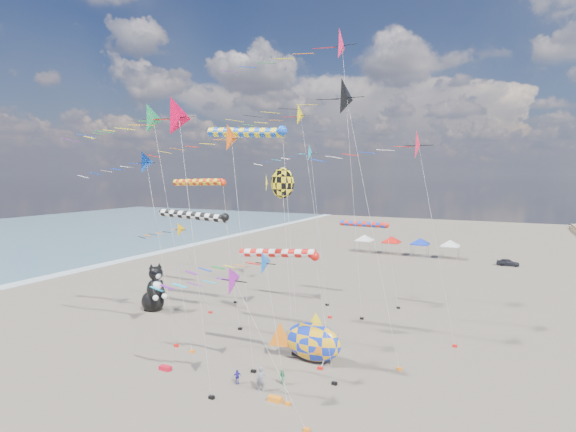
% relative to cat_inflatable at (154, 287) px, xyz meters
% --- Properties ---
extents(ground, '(260.00, 260.00, 0.00)m').
position_rel_cat_inflatable_xyz_m(ground, '(15.62, -15.56, -2.61)').
color(ground, brown).
rests_on(ground, ground).
extents(delta_kite_0, '(14.65, 3.09, 21.86)m').
position_rel_cat_inflatable_xyz_m(delta_kite_0, '(21.76, -3.21, 17.49)').
color(delta_kite_0, black).
rests_on(delta_kite_0, ground).
extents(delta_kite_1, '(7.84, 1.60, 9.51)m').
position_rel_cat_inflatable_xyz_m(delta_kite_1, '(2.51, 1.87, 5.68)').
color(delta_kite_1, '#EEA90C').
rests_on(delta_kite_1, ground).
extents(delta_kite_2, '(11.75, 2.76, 18.32)m').
position_rel_cat_inflatable_xyz_m(delta_kite_2, '(26.59, 3.34, 14.09)').
color(delta_kite_2, '#EF1C3C').
rests_on(delta_kite_2, ground).
extents(delta_kite_3, '(9.50, 2.52, 20.01)m').
position_rel_cat_inflatable_xyz_m(delta_kite_3, '(7.79, -7.29, 15.90)').
color(delta_kite_3, '#1B8349').
rests_on(delta_kite_3, ground).
extents(delta_kite_4, '(8.49, 1.66, 9.51)m').
position_rel_cat_inflatable_xyz_m(delta_kite_4, '(17.61, -11.34, 5.66)').
color(delta_kite_4, blue).
rests_on(delta_kite_4, ground).
extents(delta_kite_5, '(10.57, 1.96, 9.13)m').
position_rel_cat_inflatable_xyz_m(delta_kite_5, '(18.22, -13.47, 5.22)').
color(delta_kite_5, purple).
rests_on(delta_kite_5, ground).
extents(delta_kite_6, '(17.01, 3.33, 28.72)m').
position_rel_cat_inflatable_xyz_m(delta_kite_6, '(16.37, 6.89, 24.22)').
color(delta_kite_6, '#F31D53').
rests_on(delta_kite_6, ground).
extents(delta_kite_7, '(9.82, 2.01, 16.43)m').
position_rel_cat_inflatable_xyz_m(delta_kite_7, '(5.29, -6.86, 12.46)').
color(delta_kite_7, blue).
rests_on(delta_kite_7, ground).
extents(delta_kite_8, '(13.19, 2.35, 21.52)m').
position_rel_cat_inflatable_xyz_m(delta_kite_8, '(12.57, 5.84, 17.42)').
color(delta_kite_8, yellow).
rests_on(delta_kite_8, ground).
extents(delta_kite_9, '(10.44, 2.23, 18.25)m').
position_rel_cat_inflatable_xyz_m(delta_kite_9, '(13.34, -8.26, 14.22)').
color(delta_kite_9, '#FF5A0D').
rests_on(delta_kite_9, ground).
extents(delta_kite_10, '(13.15, 2.79, 19.65)m').
position_rel_cat_inflatable_xyz_m(delta_kite_10, '(13.14, -12.77, 15.39)').
color(delta_kite_10, red).
rests_on(delta_kite_10, ground).
extents(delta_kite_11, '(8.76, 2.08, 17.80)m').
position_rel_cat_inflatable_xyz_m(delta_kite_11, '(12.81, 9.76, 13.84)').
color(delta_kite_11, teal).
rests_on(delta_kite_11, ground).
extents(windsock_0, '(8.54, 0.81, 13.90)m').
position_rel_cat_inflatable_xyz_m(windsock_0, '(1.56, 6.17, 10.83)').
color(windsock_0, red).
rests_on(windsock_0, ground).
extents(windsock_1, '(9.12, 0.77, 10.83)m').
position_rel_cat_inflatable_xyz_m(windsock_1, '(6.39, -1.01, 7.79)').
color(windsock_1, black).
rests_on(windsock_1, ground).
extents(windsock_2, '(7.58, 0.64, 9.13)m').
position_rel_cat_inflatable_xyz_m(windsock_2, '(18.78, -7.47, 6.13)').
color(windsock_2, red).
rests_on(windsock_2, ground).
extents(windsock_3, '(8.86, 0.87, 18.46)m').
position_rel_cat_inflatable_xyz_m(windsock_3, '(12.74, -1.53, 15.35)').
color(windsock_3, blue).
rests_on(windsock_3, ground).
extents(windsock_4, '(6.89, 0.64, 9.28)m').
position_rel_cat_inflatable_xyz_m(windsock_4, '(19.22, 12.07, 6.27)').
color(windsock_4, red).
rests_on(windsock_4, ground).
extents(angelfish_kite, '(3.74, 3.02, 14.97)m').
position_rel_cat_inflatable_xyz_m(angelfish_kite, '(15.52, -1.21, 10.94)').
color(angelfish_kite, yellow).
rests_on(angelfish_kite, ground).
extents(cat_inflatable, '(4.32, 3.32, 5.22)m').
position_rel_cat_inflatable_xyz_m(cat_inflatable, '(0.00, 0.00, 0.00)').
color(cat_inflatable, black).
rests_on(cat_inflatable, ground).
extents(fish_inflatable, '(6.11, 2.64, 3.94)m').
position_rel_cat_inflatable_xyz_m(fish_inflatable, '(20.04, -4.66, -0.98)').
color(fish_inflatable, '#1432C8').
rests_on(fish_inflatable, ground).
extents(person_adult, '(0.68, 0.52, 1.66)m').
position_rel_cat_inflatable_xyz_m(person_adult, '(18.80, -10.49, -1.78)').
color(person_adult, slate).
rests_on(person_adult, ground).
extents(child_green, '(0.66, 0.63, 1.07)m').
position_rel_cat_inflatable_xyz_m(child_green, '(19.67, -9.09, -2.07)').
color(child_green, '#1D8D48').
rests_on(child_green, ground).
extents(child_blue, '(0.56, 0.61, 1.01)m').
position_rel_cat_inflatable_xyz_m(child_blue, '(16.80, -10.27, -2.11)').
color(child_blue, '#251DA1').
rests_on(child_blue, ground).
extents(kite_bag_0, '(0.90, 0.44, 0.30)m').
position_rel_cat_inflatable_xyz_m(kite_bag_0, '(18.52, -4.05, -2.46)').
color(kite_bag_0, black).
rests_on(kite_bag_0, ground).
extents(kite_bag_1, '(0.90, 0.44, 0.30)m').
position_rel_cat_inflatable_xyz_m(kite_bag_1, '(20.27, -11.25, -2.46)').
color(kite_bag_1, orange).
rests_on(kite_bag_1, ground).
extents(kite_bag_2, '(0.90, 0.44, 0.30)m').
position_rel_cat_inflatable_xyz_m(kite_bag_2, '(10.87, -10.78, -2.46)').
color(kite_bag_2, red).
rests_on(kite_bag_2, ground).
extents(tent_row, '(19.20, 4.20, 3.80)m').
position_rel_cat_inflatable_xyz_m(tent_row, '(17.12, 44.44, 0.54)').
color(tent_row, silver).
rests_on(tent_row, ground).
extents(parked_car, '(3.34, 1.41, 1.13)m').
position_rel_cat_inflatable_xyz_m(parked_car, '(33.51, 42.44, -2.05)').
color(parked_car, '#26262D').
rests_on(parked_car, ground).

